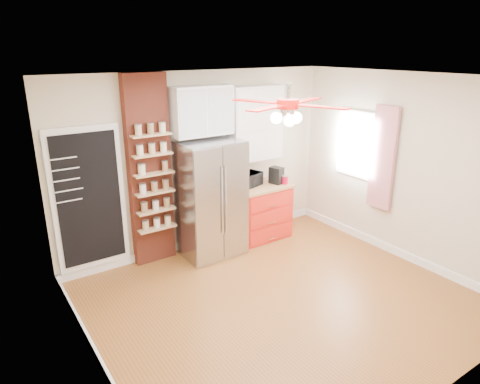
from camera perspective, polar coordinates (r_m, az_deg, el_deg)
floor at (r=5.55m, az=5.46°, el=-14.12°), size 4.50×4.50×0.00m
ceiling at (r=4.68m, az=6.51°, el=14.88°), size 4.50×4.50×0.00m
wall_back at (r=6.54m, az=-5.37°, el=3.99°), size 4.50×0.02×2.70m
wall_front at (r=3.79m, az=25.95°, el=-9.26°), size 4.50×0.02×2.70m
wall_left at (r=4.00m, az=-19.88°, el=-6.94°), size 0.02×4.00×2.70m
wall_right at (r=6.58m, az=21.20°, el=2.87°), size 0.02×4.00×2.70m
chalkboard at (r=5.99m, az=-19.48°, el=-0.94°), size 0.95×0.05×1.95m
brick_pillar at (r=6.12m, az=-11.98°, el=2.63°), size 0.60×0.16×2.70m
fridge at (r=6.35m, az=-4.01°, el=-0.92°), size 0.90×0.70×1.75m
upper_glass_cabinet at (r=6.21m, az=-5.20°, el=10.74°), size 0.90×0.35×0.70m
red_cabinet at (r=7.04m, az=2.70°, el=-2.56°), size 0.94×0.64×0.90m
upper_shelf_unit at (r=6.79m, az=2.01°, el=9.14°), size 0.90×0.30×1.15m
window at (r=7.04m, az=15.34°, el=6.15°), size 0.04×0.75×1.05m
curtain at (r=6.69m, az=18.52°, el=4.32°), size 0.06×0.40×1.55m
ceiling_fan at (r=4.71m, az=6.38°, el=11.52°), size 1.40×1.40×0.44m
toaster_oven at (r=6.82m, az=1.29°, el=1.69°), size 0.45×0.37×0.22m
coffee_maker at (r=6.96m, az=4.86°, el=2.23°), size 0.21×0.24×0.27m
canister_left at (r=6.97m, az=5.98°, el=1.61°), size 0.12×0.12×0.13m
canister_right at (r=7.13m, az=4.86°, el=2.02°), size 0.11×0.11×0.12m
pantry_jar_oats at (r=5.92m, az=-12.99°, el=2.92°), size 0.10×0.10×0.14m
pantry_jar_beans at (r=6.02m, az=-9.97°, el=3.37°), size 0.09×0.09×0.14m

